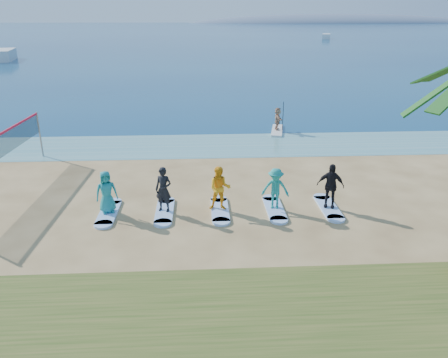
{
  "coord_description": "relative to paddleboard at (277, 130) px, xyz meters",
  "views": [
    {
      "loc": [
        -1.54,
        -14.76,
        7.58
      ],
      "look_at": [
        -0.58,
        2.0,
        1.1
      ],
      "focal_mm": 35.0,
      "sensor_mm": 36.0,
      "label": 1
    }
  ],
  "objects": [
    {
      "name": "ground",
      "position": [
        -3.66,
        -13.56,
        -0.06
      ],
      "size": [
        600.0,
        600.0,
        0.0
      ],
      "primitive_type": "plane",
      "color": "tan",
      "rests_on": "ground"
    },
    {
      "name": "student_1",
      "position": [
        -6.68,
        -12.31,
        0.94
      ],
      "size": [
        0.76,
        0.62,
        1.82
      ],
      "primitive_type": "imported",
      "rotation": [
        0.0,
        0.0,
        -0.31
      ],
      "color": "black",
      "rests_on": "surfboard_1"
    },
    {
      "name": "boat_offshore_a",
      "position": [
        -36.9,
        47.28,
        -0.06
      ],
      "size": [
        4.36,
        8.21,
        1.73
      ],
      "primitive_type": "cube",
      "rotation": [
        0.0,
        0.0,
        0.21
      ],
      "color": "silver",
      "rests_on": "ground"
    },
    {
      "name": "student_0",
      "position": [
        -8.91,
        -12.31,
        0.89
      ],
      "size": [
        0.97,
        0.78,
        1.71
      ],
      "primitive_type": "imported",
      "rotation": [
        0.0,
        0.0,
        0.32
      ],
      "color": "teal",
      "rests_on": "surfboard_0"
    },
    {
      "name": "surfboard_0",
      "position": [
        -8.91,
        -12.31,
        -0.01
      ],
      "size": [
        0.7,
        2.2,
        0.09
      ],
      "primitive_type": "cube",
      "color": "#A4CAFF",
      "rests_on": "ground"
    },
    {
      "name": "surfboard_3",
      "position": [
        -2.22,
        -12.31,
        -0.01
      ],
      "size": [
        0.7,
        2.2,
        0.09
      ],
      "primitive_type": "cube",
      "color": "#A4CAFF",
      "rests_on": "ground"
    },
    {
      "name": "surfboard_2",
      "position": [
        -4.45,
        -12.31,
        -0.01
      ],
      "size": [
        0.7,
        2.2,
        0.09
      ],
      "primitive_type": "cube",
      "color": "#A4CAFF",
      "rests_on": "ground"
    },
    {
      "name": "island_ridge",
      "position": [
        91.34,
        286.44,
        -0.06
      ],
      "size": [
        220.0,
        56.0,
        18.0
      ],
      "primitive_type": "ellipsoid",
      "color": "slate",
      "rests_on": "ground"
    },
    {
      "name": "paddleboarder",
      "position": [
        0.0,
        0.0,
        0.81
      ],
      "size": [
        0.47,
        1.4,
        1.5
      ],
      "primitive_type": "imported",
      "rotation": [
        0.0,
        0.0,
        1.55
      ],
      "color": "tan",
      "rests_on": "paddleboard"
    },
    {
      "name": "student_2",
      "position": [
        -4.45,
        -12.31,
        0.93
      ],
      "size": [
        0.92,
        0.74,
        1.8
      ],
      "primitive_type": "imported",
      "rotation": [
        0.0,
        0.0,
        -0.06
      ],
      "color": "#F8A61A",
      "rests_on": "surfboard_2"
    },
    {
      "name": "paddleboard",
      "position": [
        0.0,
        0.0,
        0.0
      ],
      "size": [
        1.3,
        3.08,
        0.12
      ],
      "primitive_type": "cube",
      "rotation": [
        0.0,
        0.0,
        -0.21
      ],
      "color": "silver",
      "rests_on": "ground"
    },
    {
      "name": "ocean",
      "position": [
        -3.66,
        146.44,
        -0.05
      ],
      "size": [
        600.0,
        600.0,
        0.0
      ],
      "primitive_type": "plane",
      "color": "navy",
      "rests_on": "ground"
    },
    {
      "name": "shallow_water",
      "position": [
        -3.66,
        -3.06,
        -0.05
      ],
      "size": [
        600.0,
        600.0,
        0.0
      ],
      "primitive_type": "plane",
      "color": "teal",
      "rests_on": "ground"
    },
    {
      "name": "student_3",
      "position": [
        -2.22,
        -12.31,
        0.88
      ],
      "size": [
        1.2,
        0.84,
        1.69
      ],
      "primitive_type": "imported",
      "rotation": [
        0.0,
        0.0,
        -0.21
      ],
      "color": "teal",
      "rests_on": "surfboard_3"
    },
    {
      "name": "surfboard_1",
      "position": [
        -6.68,
        -12.31,
        -0.01
      ],
      "size": [
        0.7,
        2.2,
        0.09
      ],
      "primitive_type": "cube",
      "color": "#A4CAFF",
      "rests_on": "ground"
    },
    {
      "name": "surfboard_4",
      "position": [
        0.01,
        -12.31,
        -0.01
      ],
      "size": [
        0.7,
        2.2,
        0.09
      ],
      "primitive_type": "cube",
      "color": "#A4CAFF",
      "rests_on": "ground"
    },
    {
      "name": "boat_offshore_b",
      "position": [
        31.94,
        102.56,
        -0.06
      ],
      "size": [
        3.74,
        6.13,
        1.39
      ],
      "primitive_type": "cube",
      "rotation": [
        0.0,
        0.0,
        -0.29
      ],
      "color": "silver",
      "rests_on": "ground"
    },
    {
      "name": "student_4",
      "position": [
        0.01,
        -12.31,
        0.95
      ],
      "size": [
        1.16,
        0.76,
        1.84
      ],
      "primitive_type": "imported",
      "rotation": [
        0.0,
        0.0,
        -0.31
      ],
      "color": "black",
      "rests_on": "surfboard_4"
    }
  ]
}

